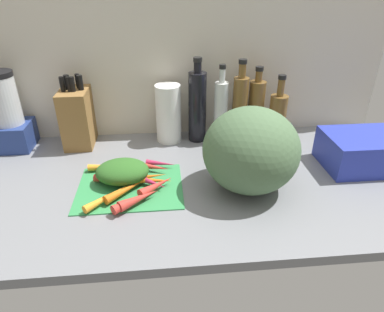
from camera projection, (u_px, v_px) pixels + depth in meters
The scene contains 27 objects.
ground_plane at pixel (186, 181), 116.83cm from camera, with size 170.00×80.00×3.00cm, color slate.
wall_back at pixel (177, 62), 135.19cm from camera, with size 170.00×3.00×60.00cm, color beige.
cutting_board at pixel (130, 187), 110.08cm from camera, with size 33.60×26.26×0.80cm, color #338C4C.
carrot_0 at pixel (123, 171), 115.70cm from camera, with size 2.26×2.26×16.19cm, color red.
carrot_1 at pixel (141, 177), 111.58cm from camera, with size 2.99×2.99×16.55cm, color orange.
carrot_2 at pixel (157, 186), 107.14cm from camera, with size 3.19×3.19×13.10cm, color red.
carrot_3 at pixel (134, 200), 100.75cm from camera, with size 2.95×2.95×14.48cm, color red.
carrot_4 at pixel (111, 167), 118.27cm from camera, with size 2.38×2.38×15.57cm, color orange.
carrot_5 at pixel (161, 163), 120.47cm from camera, with size 2.13×2.13×10.57cm, color #B2264C.
carrot_6 at pixel (152, 167), 117.68cm from camera, with size 2.81×2.81×12.05cm, color red.
carrot_7 at pixel (150, 182), 109.45cm from camera, with size 2.75×2.75×11.57cm, color #B2264C.
carrot_8 at pixel (125, 190), 105.37cm from camera, with size 2.87×2.87×14.98cm, color orange.
carrot_9 at pixel (109, 196), 102.97cm from camera, with size 2.41×2.41×17.90cm, color orange.
carrot_10 at pixel (117, 179), 111.23cm from camera, with size 2.47×2.47×15.01cm, color red.
carrot_11 at pixel (139, 198), 101.04cm from camera, with size 3.35×3.35×13.27cm, color red.
carrot_12 at pixel (150, 180), 110.18cm from camera, with size 2.83×2.83×14.22cm, color orange.
carrot_greens_pile at pixel (122, 171), 110.77cm from camera, with size 17.31×13.32×7.32cm, color #2D6023.
winter_squash at pixel (251, 150), 104.44cm from camera, with size 29.97×29.57×26.94cm, color #4C6B47.
knife_block at pixel (77, 117), 132.71cm from camera, with size 10.69×15.75×28.03cm.
blender_appliance at pixel (8, 117), 129.36cm from camera, with size 14.31×14.31×30.34cm.
paper_towel_roll at pixel (169, 114), 135.82cm from camera, with size 10.08×10.08×23.34cm, color white.
bottle_0 at pixel (197, 106), 134.98cm from camera, with size 7.17×7.17×33.75cm.
bottle_1 at pixel (221, 111), 134.38cm from camera, with size 5.41×5.41×31.52cm.
bottle_2 at pixel (240, 108), 135.01cm from camera, with size 6.03×6.03×33.12cm.
bottle_3 at pixel (256, 109), 137.80cm from camera, with size 6.50×6.50×29.79cm.
bottle_4 at pixel (277, 116), 137.61cm from camera, with size 7.08×7.08×26.98cm.
dish_rack at pixel (364, 151), 120.19cm from camera, with size 27.81×20.54×11.86cm, color #2838AD.
Camera 1 is at (-7.16, -97.98, 62.33)cm, focal length 31.74 mm.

